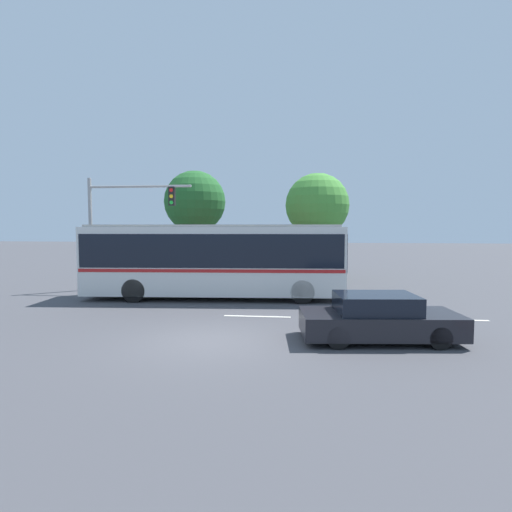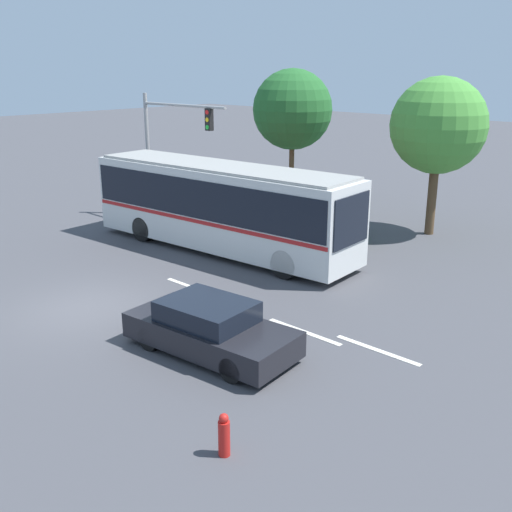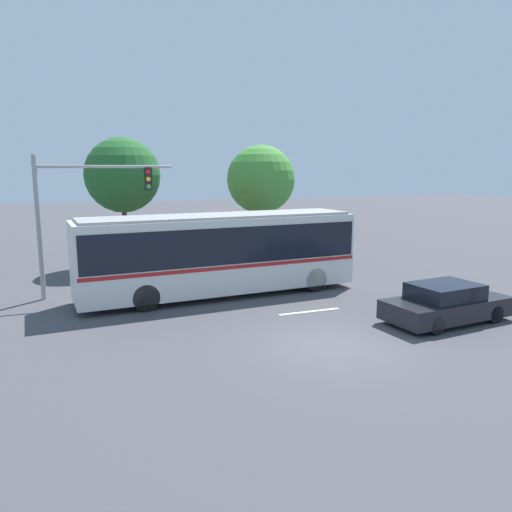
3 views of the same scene
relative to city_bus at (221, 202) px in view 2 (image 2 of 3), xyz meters
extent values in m
plane|color=#444449|center=(1.28, -6.76, -1.88)|extent=(140.00, 140.00, 0.00)
cube|color=silver|center=(-0.01, 0.00, -0.15)|extent=(11.46, 3.23, 2.95)
cube|color=black|center=(-0.01, 0.00, 0.32)|extent=(11.24, 3.25, 1.42)
cube|color=#B21E1E|center=(-0.01, 0.00, -0.51)|extent=(11.35, 3.25, 0.14)
cube|color=black|center=(5.66, 0.38, 0.20)|extent=(0.20, 2.10, 1.65)
cube|color=#959592|center=(-0.01, 0.00, 1.38)|extent=(11.00, 3.00, 0.10)
cylinder|color=black|center=(3.76, 1.34, -1.38)|extent=(1.02, 0.37, 1.00)
cylinder|color=black|center=(3.90, -0.83, -1.38)|extent=(1.02, 0.37, 1.00)
cylinder|color=black|center=(-3.36, 0.86, -1.38)|extent=(1.02, 0.37, 1.00)
cylinder|color=black|center=(-3.22, -1.30, -1.38)|extent=(1.02, 0.37, 1.00)
cube|color=black|center=(6.06, -6.21, -1.39)|extent=(4.54, 2.32, 0.64)
cube|color=black|center=(5.95, -6.22, -0.81)|extent=(2.34, 1.87, 0.52)
cylinder|color=black|center=(7.33, -5.24, -1.57)|extent=(0.63, 0.28, 0.61)
cylinder|color=black|center=(7.49, -6.90, -1.57)|extent=(0.63, 0.28, 0.61)
cylinder|color=black|center=(4.67, -5.50, -1.57)|extent=(0.63, 0.28, 0.61)
cylinder|color=black|center=(4.84, -7.17, -1.57)|extent=(0.63, 0.28, 0.61)
cylinder|color=gray|center=(-6.75, 1.82, 0.94)|extent=(0.18, 0.18, 5.64)
cylinder|color=gray|center=(-4.13, 1.82, 3.31)|extent=(5.23, 0.12, 0.12)
cube|color=black|center=(-2.49, 1.82, 2.81)|extent=(0.30, 0.22, 0.90)
cylinder|color=red|center=(-2.49, 1.70, 3.11)|extent=(0.18, 0.02, 0.18)
cylinder|color=yellow|center=(-2.49, 1.70, 2.81)|extent=(0.18, 0.02, 0.18)
cylinder|color=green|center=(-2.49, 1.70, 2.51)|extent=(0.18, 0.02, 0.18)
cube|color=#286028|center=(0.28, 4.26, -1.38)|extent=(6.29, 1.33, 0.99)
cube|color=#B7192D|center=(0.28, 4.26, -0.63)|extent=(6.16, 1.26, 0.50)
cylinder|color=brown|center=(-2.88, 7.68, -0.18)|extent=(0.26, 0.26, 3.40)
sphere|color=#236028|center=(-2.88, 7.68, 2.91)|extent=(3.86, 3.86, 3.86)
cylinder|color=brown|center=(4.78, 7.62, -0.32)|extent=(0.38, 0.38, 3.12)
sphere|color=#479338|center=(4.78, 7.62, 2.64)|extent=(3.88, 3.88, 3.88)
cylinder|color=red|center=(9.27, -8.88, -1.53)|extent=(0.22, 0.22, 0.70)
sphere|color=red|center=(9.27, -8.88, -1.11)|extent=(0.18, 0.18, 0.18)
cube|color=silver|center=(7.03, -3.71, -1.87)|extent=(2.40, 0.16, 0.01)
cube|color=silver|center=(2.30, -3.52, -1.87)|extent=(2.40, 0.16, 0.01)
cube|color=silver|center=(9.06, -3.31, -1.87)|extent=(2.40, 0.16, 0.01)
camera|label=1|loc=(3.87, -18.04, 1.36)|focal=29.03mm
camera|label=2|loc=(16.06, -15.34, 4.94)|focal=41.98mm
camera|label=3|loc=(-5.72, -19.02, 3.21)|focal=34.85mm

